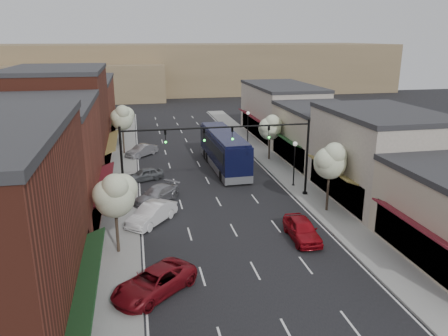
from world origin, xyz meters
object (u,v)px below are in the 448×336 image
parked_car_e (142,151)px  parked_car_b (152,214)px  lamp_post_near (295,156)px  lamp_post_far (248,122)px  tree_right_far (270,127)px  coach_bus (224,150)px  signal_mast_left (151,154)px  tree_left_far (122,117)px  red_hatchback (302,229)px  parked_car_a (154,282)px  parked_car_c (157,194)px  parked_car_d (145,174)px  signal_mast_right (282,147)px  tree_left_near (115,194)px  tree_right_near (331,160)px

parked_car_e → parked_car_b: bearing=-44.9°
lamp_post_near → lamp_post_far: size_ratio=1.00×
tree_right_far → coach_bus: tree_right_far is taller
signal_mast_left → tree_left_far: 18.14m
red_hatchback → parked_car_a: size_ratio=0.88×
signal_mast_left → parked_car_c: signal_mast_left is taller
signal_mast_left → tree_right_far: signal_mast_left is taller
parked_car_b → parked_car_d: parked_car_b is taller
lamp_post_far → coach_bus: lamp_post_far is taller
tree_right_far → red_hatchback: tree_right_far is taller
red_hatchback → parked_car_d: (-10.55, 15.63, -0.13)m
signal_mast_right → red_hatchback: size_ratio=1.82×
tree_left_near → parked_car_e: 25.09m
tree_left_near → parked_car_b: bearing=62.5°
tree_left_far → coach_bus: bearing=-36.5°
red_hatchback → parked_car_e: size_ratio=1.05×
tree_left_near → parked_car_d: size_ratio=1.52×
red_hatchback → parked_car_c: 13.49m
signal_mast_left → tree_right_near: bearing=-16.2°
lamp_post_near → parked_car_e: 20.08m
lamp_post_near → parked_car_c: 13.35m
lamp_post_far → parked_car_d: 19.06m
parked_car_a → parked_car_d: 20.50m
tree_left_near → parked_car_d: tree_left_near is taller
tree_left_near → lamp_post_far: size_ratio=1.28×
lamp_post_near → parked_car_e: lamp_post_near is taller
tree_right_near → lamp_post_near: tree_right_near is taller
tree_right_far → parked_car_a: (-14.55, -25.23, -3.28)m
tree_right_near → lamp_post_far: bearing=91.3°
signal_mast_right → lamp_post_far: 20.19m
tree_left_far → lamp_post_far: size_ratio=1.38×
tree_left_far → parked_car_b: size_ratio=1.28×
signal_mast_left → parked_car_b: size_ratio=1.72×
red_hatchback → parked_car_d: bearing=126.0°
signal_mast_left → tree_right_near: 14.55m
coach_bus → parked_car_c: 11.96m
parked_car_d → parked_car_e: parked_car_e is taller
signal_mast_right → tree_left_near: 16.05m
signal_mast_left → parked_car_b: 5.21m
signal_mast_left → tree_left_near: size_ratio=1.44×
tree_right_far → coach_bus: (-5.83, -1.98, -1.94)m
tree_left_far → coach_bus: (10.77, -7.98, -2.55)m
signal_mast_right → parked_car_b: signal_mast_right is taller
parked_car_b → parked_car_d: 10.74m
signal_mast_left → parked_car_c: bearing=69.8°
signal_mast_left → parked_car_b: (-0.27, -3.52, -3.84)m
parked_car_a → parked_car_b: 9.77m
tree_left_near → lamp_post_near: tree_left_near is taller
tree_left_far → lamp_post_near: size_ratio=1.38×
lamp_post_near → parked_car_a: bearing=-131.6°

